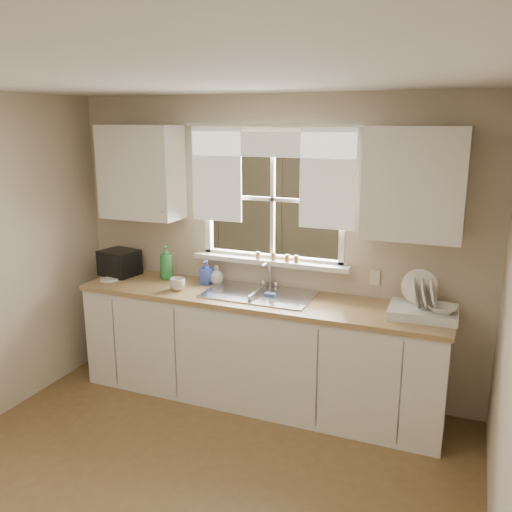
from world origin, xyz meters
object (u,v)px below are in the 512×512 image
at_px(soap_bottle_a, 166,262).
at_px(black_appliance, 120,263).
at_px(dish_rack, 423,308).
at_px(cup, 177,284).

bearing_deg(soap_bottle_a, black_appliance, 179.85).
relative_size(dish_rack, black_appliance, 1.58).
height_order(soap_bottle_a, black_appliance, soap_bottle_a).
bearing_deg(black_appliance, soap_bottle_a, 15.58).
relative_size(dish_rack, cup, 3.76).
relative_size(soap_bottle_a, black_appliance, 1.00).
distance_m(soap_bottle_a, cup, 0.37).
bearing_deg(soap_bottle_a, dish_rack, -8.23).
bearing_deg(soap_bottle_a, cup, -49.64).
bearing_deg(cup, soap_bottle_a, 136.88).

